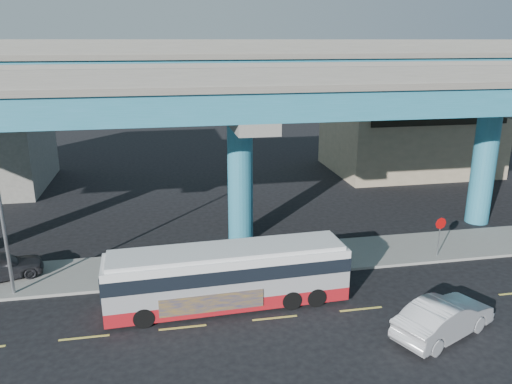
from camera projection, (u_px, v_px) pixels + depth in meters
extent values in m
plane|color=black|center=(273.00, 315.00, 22.10)|extent=(120.00, 120.00, 0.00)
cube|color=gray|center=(251.00, 261.00, 27.25)|extent=(70.00, 4.00, 0.15)
cube|color=#D8C64C|center=(84.00, 338.00, 20.38)|extent=(2.00, 0.12, 0.01)
cube|color=#D8C64C|center=(183.00, 327.00, 21.10)|extent=(2.00, 0.12, 0.01)
cube|color=#D8C64C|center=(275.00, 318.00, 21.82)|extent=(2.00, 0.12, 0.01)
cube|color=#D8C64C|center=(361.00, 309.00, 22.54)|extent=(2.00, 0.12, 0.01)
cube|color=#D8C64C|center=(442.00, 301.00, 23.26)|extent=(2.00, 0.12, 0.01)
cylinder|color=#216D80|center=(240.00, 181.00, 29.48)|extent=(1.50, 1.50, 7.40)
cube|color=gray|center=(240.00, 113.00, 28.31)|extent=(2.00, 12.00, 0.60)
cube|color=gray|center=(231.00, 91.00, 31.34)|extent=(1.80, 5.00, 1.20)
cylinder|color=#216D80|center=(483.00, 168.00, 32.37)|extent=(1.50, 1.50, 7.40)
cube|color=gray|center=(492.00, 106.00, 31.20)|extent=(2.00, 12.00, 0.60)
cube|color=gray|center=(461.00, 87.00, 34.23)|extent=(1.80, 5.00, 1.20)
cube|color=#216D80|center=(251.00, 102.00, 24.73)|extent=(52.00, 5.00, 1.40)
cube|color=gray|center=(250.00, 85.00, 24.49)|extent=(52.00, 5.40, 0.30)
cube|color=gray|center=(261.00, 77.00, 21.98)|extent=(52.00, 0.25, 0.80)
cube|color=gray|center=(242.00, 70.00, 26.68)|extent=(52.00, 0.25, 0.80)
cube|color=#216D80|center=(230.00, 70.00, 30.96)|extent=(52.00, 5.00, 1.40)
cube|color=gray|center=(230.00, 56.00, 30.71)|extent=(52.00, 5.40, 0.30)
cube|color=gray|center=(236.00, 47.00, 28.20)|extent=(52.00, 0.25, 0.80)
cube|color=gray|center=(225.00, 46.00, 32.90)|extent=(52.00, 0.25, 0.80)
cube|color=tan|center=(409.00, 133.00, 45.94)|extent=(14.00, 10.00, 7.00)
cube|color=black|center=(441.00, 118.00, 40.53)|extent=(12.00, 0.25, 1.20)
cube|color=#A4131B|center=(228.00, 295.00, 22.80)|extent=(10.94, 2.75, 0.63)
cube|color=#B3B3B8|center=(228.00, 275.00, 22.51)|extent=(10.94, 2.75, 1.36)
cube|color=black|center=(228.00, 266.00, 22.37)|extent=(11.00, 2.80, 0.63)
cube|color=silver|center=(227.00, 256.00, 22.23)|extent=(10.94, 2.75, 0.36)
cube|color=silver|center=(227.00, 250.00, 22.15)|extent=(10.53, 2.48, 0.18)
cube|color=black|center=(341.00, 257.00, 23.60)|extent=(0.14, 2.06, 1.09)
cube|color=black|center=(102.00, 282.00, 21.22)|extent=(0.14, 2.06, 1.09)
cube|color=navy|center=(212.00, 303.00, 21.40)|extent=(4.52, 0.23, 0.81)
cylinder|color=black|center=(144.00, 318.00, 21.01)|extent=(0.91, 0.31, 0.90)
cylinder|color=black|center=(143.00, 294.00, 22.95)|extent=(0.91, 0.31, 0.90)
cylinder|color=black|center=(292.00, 300.00, 22.43)|extent=(0.91, 0.31, 0.90)
cylinder|color=black|center=(279.00, 279.00, 24.37)|extent=(0.91, 0.31, 0.90)
cylinder|color=black|center=(316.00, 297.00, 22.69)|extent=(0.91, 0.31, 0.90)
cylinder|color=black|center=(302.00, 277.00, 24.63)|extent=(0.91, 0.31, 0.90)
imported|color=#BABBC0|center=(444.00, 318.00, 20.36)|extent=(5.30, 6.07, 1.58)
cylinder|color=gray|center=(3.00, 225.00, 22.69)|extent=(0.16, 0.16, 6.91)
cylinder|color=gray|center=(439.00, 239.00, 27.59)|extent=(0.06, 0.06, 1.94)
cylinder|color=#B20A0A|center=(441.00, 223.00, 27.29)|extent=(0.67, 0.11, 0.67)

